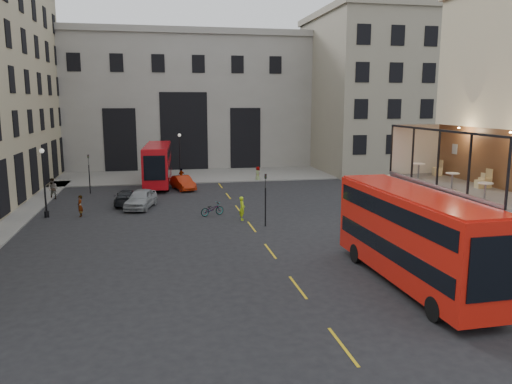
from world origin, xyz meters
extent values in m
plane|color=black|center=(0.00, 0.00, 0.00)|extent=(140.00, 140.00, 0.00)
cube|color=black|center=(4.98, 0.00, 2.00)|extent=(0.08, 9.20, 3.00)
cube|color=brown|center=(7.97, 0.00, 6.05)|extent=(0.04, 10.00, 2.90)
cube|color=beige|center=(6.50, 5.00, 6.05)|extent=(3.00, 0.04, 2.90)
cube|color=black|center=(6.50, 0.00, 7.50)|extent=(3.00, 10.00, 0.04)
cube|color=slate|center=(5.00, 0.00, 4.70)|extent=(0.12, 10.00, 0.18)
cube|color=black|center=(5.00, 0.00, 7.45)|extent=(0.12, 10.00, 0.10)
cube|color=beige|center=(7.92, 3.20, 6.20)|extent=(0.04, 0.45, 0.55)
cylinder|color=#FFD899|center=(7.30, -2.00, 7.45)|extent=(0.12, 0.12, 0.05)
cylinder|color=#FFD899|center=(7.30, 2.00, 7.45)|extent=(0.12, 0.12, 0.05)
cube|color=tan|center=(6.50, 0.00, 2.25)|extent=(3.00, 11.00, 4.50)
cube|color=slate|center=(6.50, 0.00, 4.55)|extent=(3.00, 10.00, 0.10)
cube|color=#98958E|center=(-5.00, 48.00, 9.00)|extent=(34.00, 10.00, 18.00)
cube|color=#98958E|center=(-5.00, 48.00, 17.60)|extent=(35.00, 10.60, 0.80)
cube|color=black|center=(-5.00, 42.96, 5.00)|extent=(6.00, 0.12, 10.00)
cube|color=black|center=(-13.00, 42.96, 4.00)|extent=(4.00, 0.12, 8.00)
cube|color=black|center=(3.00, 42.96, 4.00)|extent=(4.00, 0.12, 8.00)
cube|color=gray|center=(20.00, 40.00, 10.00)|extent=(16.00, 18.00, 20.00)
cube|color=gray|center=(20.00, 40.00, 19.60)|extent=(16.60, 18.60, 0.80)
cube|color=slate|center=(-6.00, 38.00, 0.06)|extent=(40.00, 12.00, 0.12)
cylinder|color=black|center=(-1.00, 12.00, 1.40)|extent=(0.10, 0.10, 2.80)
imported|color=black|center=(-1.00, 12.00, 3.30)|extent=(0.16, 0.20, 1.00)
cylinder|color=black|center=(-15.00, 28.00, 1.40)|extent=(0.10, 0.10, 2.80)
imported|color=black|center=(-15.00, 28.00, 3.30)|extent=(0.16, 0.20, 1.00)
cylinder|color=black|center=(-17.00, 18.00, 2.50)|extent=(0.14, 0.14, 5.00)
cylinder|color=black|center=(-17.00, 18.00, 0.25)|extent=(0.36, 0.36, 0.50)
sphere|color=silver|center=(-17.00, 18.00, 5.15)|extent=(0.36, 0.36, 0.36)
cylinder|color=black|center=(-6.00, 34.00, 2.50)|extent=(0.14, 0.14, 5.00)
cylinder|color=black|center=(-6.00, 34.00, 0.25)|extent=(0.36, 0.36, 0.50)
sphere|color=silver|center=(-6.00, 34.00, 5.15)|extent=(0.36, 0.36, 0.36)
cube|color=red|center=(3.50, -0.63, 2.47)|extent=(2.92, 11.61, 4.10)
cube|color=black|center=(3.50, -0.63, 1.89)|extent=(2.95, 10.99, 0.84)
cube|color=black|center=(3.50, -0.63, 3.73)|extent=(2.95, 10.99, 0.84)
cube|color=red|center=(3.50, -0.63, 4.55)|extent=(2.81, 11.38, 0.13)
cylinder|color=black|center=(2.21, 3.03, 0.53)|extent=(0.32, 1.06, 1.05)
cylinder|color=black|center=(4.60, 3.09, 0.53)|extent=(0.32, 1.06, 1.05)
cylinder|color=black|center=(2.41, -4.70, 0.53)|extent=(0.32, 1.06, 1.05)
cylinder|color=black|center=(4.80, -4.64, 0.53)|extent=(0.32, 1.06, 1.05)
cube|color=#AF0C12|center=(-8.46, 31.57, 2.33)|extent=(3.09, 11.02, 3.86)
cube|color=black|center=(-8.46, 31.57, 1.78)|extent=(3.10, 10.43, 0.79)
cube|color=black|center=(-8.46, 31.57, 3.52)|extent=(3.10, 10.43, 0.79)
cube|color=#AF0C12|center=(-8.46, 31.57, 4.29)|extent=(2.98, 10.80, 0.12)
cylinder|color=black|center=(-9.38, 35.11, 0.50)|extent=(0.33, 1.00, 0.99)
cylinder|color=black|center=(-7.15, 34.99, 0.50)|extent=(0.33, 1.00, 0.99)
cylinder|color=black|center=(-9.79, 27.82, 0.50)|extent=(0.33, 1.00, 0.99)
cylinder|color=black|center=(-7.56, 27.70, 0.50)|extent=(0.33, 1.00, 0.99)
imported|color=gray|center=(-9.94, 20.06, 0.80)|extent=(3.04, 5.02, 1.60)
imported|color=#A22209|center=(-6.01, 28.41, 0.70)|extent=(2.57, 4.49, 1.40)
imported|color=black|center=(-11.18, 21.78, 0.64)|extent=(2.08, 4.53, 1.29)
imported|color=gray|center=(-4.37, 16.16, 0.51)|extent=(2.06, 1.35, 1.02)
imported|color=#B5DE17|center=(-2.32, 14.20, 0.90)|extent=(0.54, 0.72, 1.80)
imported|color=gray|center=(-17.93, 25.59, 0.97)|extent=(1.11, 0.97, 1.94)
imported|color=gray|center=(-8.92, 38.33, 0.97)|extent=(1.43, 1.31, 1.93)
imported|color=gray|center=(-5.94, 32.97, 0.78)|extent=(0.96, 0.86, 1.57)
imported|color=gray|center=(2.59, 32.62, 0.81)|extent=(0.80, 0.93, 1.61)
imported|color=gray|center=(-14.47, 17.74, 0.84)|extent=(0.42, 0.62, 1.68)
cylinder|color=beige|center=(5.37, -3.19, 5.37)|extent=(0.64, 0.64, 0.04)
cylinder|color=slate|center=(5.37, -3.19, 4.99)|extent=(0.08, 0.08, 0.74)
cylinder|color=slate|center=(5.37, -3.19, 4.62)|extent=(0.47, 0.47, 0.03)
cylinder|color=beige|center=(5.65, -0.28, 5.38)|extent=(0.64, 0.64, 0.04)
cylinder|color=slate|center=(5.65, -0.28, 5.00)|extent=(0.09, 0.09, 0.75)
cylinder|color=slate|center=(5.65, -0.28, 4.62)|extent=(0.47, 0.47, 0.03)
cylinder|color=white|center=(5.77, 3.17, 5.43)|extent=(0.68, 0.68, 0.05)
cylinder|color=slate|center=(5.77, 3.17, 5.02)|extent=(0.09, 0.09, 0.79)
cylinder|color=slate|center=(5.77, 3.17, 4.62)|extent=(0.50, 0.50, 0.03)
cube|color=tan|center=(7.51, -0.19, 4.85)|extent=(0.48, 0.48, 0.50)
cube|color=tan|center=(7.72, -0.18, 5.32)|extent=(0.07, 0.46, 0.44)
cube|color=tan|center=(7.18, -0.26, 4.80)|extent=(0.38, 0.38, 0.40)
cube|color=tan|center=(7.35, -0.27, 5.18)|extent=(0.04, 0.37, 0.36)
cube|color=tan|center=(7.40, 3.96, 4.84)|extent=(0.52, 0.52, 0.48)
cube|color=tan|center=(7.60, 3.93, 5.29)|extent=(0.12, 0.45, 0.42)
camera|label=1|loc=(-8.38, -21.98, 8.82)|focal=35.00mm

